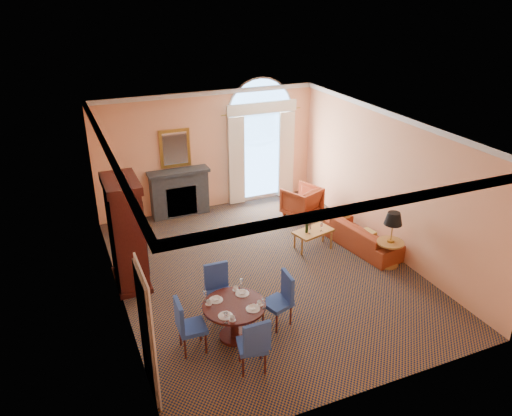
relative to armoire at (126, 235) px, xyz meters
name	(u,v)px	position (x,y,z in m)	size (l,w,h in m)	color
ground	(265,272)	(2.72, -0.71, -1.11)	(7.50, 7.50, 0.00)	black
room_envelope	(252,152)	(2.69, -0.05, 1.40)	(6.04, 7.52, 3.45)	#FCAA78
armoire	(126,235)	(0.00, 0.00, 0.00)	(0.66, 1.17, 2.29)	#35100C
dining_table	(234,313)	(1.35, -2.49, -0.59)	(1.10, 1.10, 0.89)	#35100C
dining_chair_north	(218,286)	(1.33, -1.70, -0.53)	(0.46, 0.47, 1.01)	navy
dining_chair_south	(254,343)	(1.33, -3.41, -0.53)	(0.54, 0.54, 1.01)	navy
dining_chair_east	(282,296)	(2.28, -2.44, -0.53)	(0.57, 0.57, 1.01)	navy
dining_chair_west	(186,323)	(0.49, -2.51, -0.53)	(0.48, 0.47, 1.01)	navy
sofa	(363,236)	(5.27, -0.63, -0.81)	(2.03, 0.79, 0.59)	#9B3A1C
armchair	(302,201)	(4.78, 1.53, -0.71)	(0.85, 0.87, 0.79)	#9B3A1C
coffee_table	(313,232)	(4.16, -0.20, -0.68)	(1.00, 0.71, 0.79)	#B17635
side_table	(392,232)	(5.32, -1.53, -0.29)	(0.59, 0.59, 1.26)	#B17635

